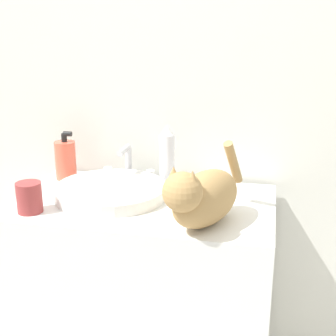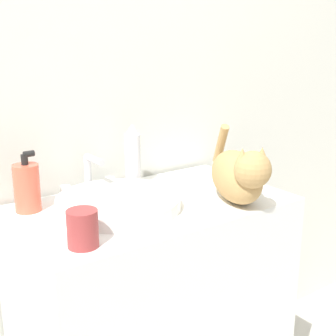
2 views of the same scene
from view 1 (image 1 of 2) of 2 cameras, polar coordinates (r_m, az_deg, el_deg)
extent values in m
cube|color=silver|center=(1.70, -0.61, 11.78)|extent=(6.00, 0.05, 2.50)
cube|color=white|center=(1.72, -2.82, -17.53)|extent=(0.84, 0.49, 0.86)
cylinder|color=white|center=(1.55, -6.96, -2.82)|extent=(0.37, 0.37, 0.04)
cylinder|color=silver|center=(1.72, -4.83, 0.67)|extent=(0.02, 0.02, 0.12)
cylinder|color=silver|center=(1.65, -5.39, 2.16)|extent=(0.02, 0.10, 0.02)
cylinder|color=white|center=(1.75, -7.33, -0.48)|extent=(0.03, 0.03, 0.03)
cylinder|color=white|center=(1.71, -2.19, -0.85)|extent=(0.03, 0.03, 0.03)
ellipsoid|color=tan|center=(1.32, 4.64, -3.69)|extent=(0.23, 0.31, 0.16)
sphere|color=tan|center=(1.21, 1.81, -2.87)|extent=(0.14, 0.14, 0.11)
cone|color=tan|center=(1.21, 0.68, -0.70)|extent=(0.05, 0.05, 0.04)
cone|color=tan|center=(1.18, 3.01, -1.22)|extent=(0.05, 0.05, 0.04)
cylinder|color=tan|center=(1.43, 7.96, 0.68)|extent=(0.07, 0.10, 0.15)
cylinder|color=#EF6047|center=(1.74, -12.37, 0.92)|extent=(0.08, 0.08, 0.14)
cylinder|color=black|center=(1.72, -12.56, 3.63)|extent=(0.02, 0.02, 0.03)
cylinder|color=black|center=(1.71, -12.16, 4.10)|extent=(0.03, 0.02, 0.02)
cylinder|color=silver|center=(1.64, -0.11, 1.02)|extent=(0.05, 0.05, 0.18)
cone|color=white|center=(1.61, -0.11, 4.68)|extent=(0.05, 0.05, 0.04)
cylinder|color=#9E3838|center=(1.47, -16.55, -3.45)|extent=(0.08, 0.08, 0.09)
camera|label=2|loc=(1.16, -66.40, 3.96)|focal=50.00mm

